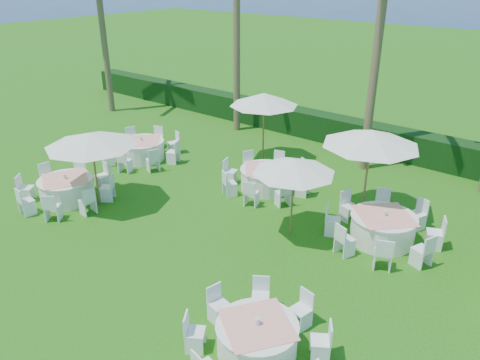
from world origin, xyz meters
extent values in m
plane|color=#1D6311|center=(0.00, 0.00, 0.00)|extent=(120.00, 120.00, 0.00)
cube|color=black|center=(0.00, 12.00, 0.60)|extent=(34.00, 1.00, 1.20)
cylinder|color=white|center=(-4.81, 1.01, 0.39)|extent=(1.77, 1.77, 0.77)
cylinder|color=white|center=(-4.81, 1.01, 0.78)|extent=(1.85, 1.85, 0.03)
cube|color=#F99C8C|center=(-4.81, 1.01, 0.81)|extent=(1.94, 1.94, 0.01)
cylinder|color=silver|center=(-4.81, 1.01, 0.89)|extent=(0.12, 0.12, 0.16)
cube|color=white|center=(-3.73, 1.89, 0.46)|extent=(0.61, 0.61, 0.92)
cube|color=white|center=(-4.67, 2.39, 0.46)|extent=(0.47, 0.47, 0.92)
cube|color=white|center=(-5.68, 2.09, 0.46)|extent=(0.61, 0.61, 0.92)
cube|color=white|center=(-6.19, 1.15, 0.46)|extent=(0.47, 0.47, 0.92)
cube|color=white|center=(-5.88, 0.13, 0.46)|extent=(0.61, 0.61, 0.92)
cube|color=white|center=(-4.94, -0.37, 0.46)|extent=(0.47, 0.47, 0.92)
cube|color=white|center=(-3.93, -0.06, 0.46)|extent=(0.61, 0.61, 0.92)
cube|color=white|center=(-3.43, 0.88, 0.46)|extent=(0.47, 0.47, 0.92)
cylinder|color=white|center=(4.50, -0.56, 0.36)|extent=(1.66, 1.66, 0.72)
cylinder|color=white|center=(4.50, -0.56, 0.73)|extent=(1.73, 1.73, 0.03)
cube|color=#F99C8C|center=(4.50, -0.56, 0.76)|extent=(1.86, 1.86, 0.01)
cylinder|color=silver|center=(4.50, -0.56, 0.84)|extent=(0.12, 0.12, 0.15)
cube|color=white|center=(5.59, 0.15, 0.43)|extent=(0.56, 0.56, 0.86)
cube|color=white|center=(4.77, 0.71, 0.43)|extent=(0.48, 0.48, 0.86)
cube|color=white|center=(3.79, 0.53, 0.43)|extent=(0.56, 0.56, 0.86)
cube|color=white|center=(3.23, -0.29, 0.43)|extent=(0.48, 0.48, 0.86)
cube|color=white|center=(3.42, -1.26, 0.43)|extent=(0.56, 0.56, 0.86)
cylinder|color=white|center=(-5.70, 5.12, 0.39)|extent=(1.80, 1.80, 0.78)
cylinder|color=white|center=(-5.70, 5.12, 0.79)|extent=(1.87, 1.87, 0.03)
cube|color=#F99C8C|center=(-5.70, 5.12, 0.82)|extent=(2.05, 2.05, 0.01)
cylinder|color=silver|center=(-5.70, 5.12, 0.90)|extent=(0.12, 0.12, 0.17)
cube|color=white|center=(-4.39, 5.64, 0.47)|extent=(0.57, 0.57, 0.94)
cube|color=white|center=(-5.14, 6.41, 0.47)|extent=(0.58, 0.58, 0.94)
cube|color=white|center=(-6.22, 6.43, 0.47)|extent=(0.57, 0.57, 0.94)
cube|color=white|center=(-6.99, 5.68, 0.47)|extent=(0.58, 0.58, 0.94)
cube|color=white|center=(-7.01, 4.61, 0.47)|extent=(0.57, 0.57, 0.94)
cube|color=white|center=(-6.26, 3.83, 0.47)|extent=(0.58, 0.58, 0.94)
cube|color=white|center=(-5.18, 3.82, 0.47)|extent=(0.57, 0.57, 0.94)
cube|color=white|center=(-4.41, 4.56, 0.47)|extent=(0.58, 0.58, 0.94)
cylinder|color=white|center=(0.01, 5.99, 0.38)|extent=(1.76, 1.76, 0.76)
cylinder|color=white|center=(0.01, 5.99, 0.77)|extent=(1.84, 1.84, 0.03)
cube|color=#F99C8C|center=(0.01, 5.99, 0.80)|extent=(2.00, 2.00, 0.01)
cylinder|color=silver|center=(0.01, 5.99, 0.88)|extent=(0.12, 0.12, 0.16)
cube|color=white|center=(1.33, 6.37, 0.46)|extent=(0.53, 0.53, 0.92)
cube|color=white|center=(0.68, 7.19, 0.46)|extent=(0.58, 0.58, 0.92)
cube|color=white|center=(-0.37, 7.31, 0.46)|extent=(0.53, 0.53, 0.92)
cube|color=white|center=(-1.19, 6.66, 0.46)|extent=(0.58, 0.58, 0.92)
cube|color=white|center=(-1.31, 5.61, 0.46)|extent=(0.53, 0.53, 0.92)
cube|color=white|center=(-0.66, 4.78, 0.46)|extent=(0.58, 0.58, 0.92)
cube|color=white|center=(0.39, 4.66, 0.46)|extent=(0.53, 0.53, 0.92)
cube|color=white|center=(1.21, 5.32, 0.46)|extent=(0.58, 0.58, 0.92)
cylinder|color=white|center=(4.74, 5.27, 0.40)|extent=(1.84, 1.84, 0.80)
cylinder|color=white|center=(4.74, 5.27, 0.81)|extent=(1.91, 1.91, 0.03)
cube|color=#F99C8C|center=(4.74, 5.27, 0.83)|extent=(2.10, 2.10, 0.01)
cylinder|color=silver|center=(4.74, 5.27, 0.92)|extent=(0.13, 0.13, 0.17)
cube|color=white|center=(6.05, 5.84, 0.48)|extent=(0.59, 0.59, 0.96)
cube|color=white|center=(5.26, 6.60, 0.48)|extent=(0.58, 0.58, 0.96)
cube|color=white|center=(4.17, 6.59, 0.48)|extent=(0.59, 0.59, 0.96)
cube|color=white|center=(3.40, 5.80, 0.48)|extent=(0.58, 0.58, 0.96)
cube|color=white|center=(3.42, 4.70, 0.48)|extent=(0.59, 0.59, 0.96)
cube|color=white|center=(4.21, 3.94, 0.48)|extent=(0.58, 0.58, 0.96)
cube|color=white|center=(5.31, 3.95, 0.48)|extent=(0.59, 0.59, 0.96)
cube|color=white|center=(6.07, 4.74, 0.48)|extent=(0.58, 0.58, 0.96)
cylinder|color=brown|center=(-3.66, 1.48, 1.24)|extent=(0.06, 0.06, 2.48)
cone|color=silver|center=(-3.66, 1.48, 2.35)|extent=(2.94, 2.94, 0.45)
sphere|color=brown|center=(-3.66, 1.48, 2.51)|extent=(0.10, 0.10, 0.10)
cylinder|color=brown|center=(2.46, 3.88, 1.19)|extent=(0.06, 0.06, 2.37)
cone|color=silver|center=(2.46, 3.88, 2.25)|extent=(2.41, 2.41, 0.43)
sphere|color=brown|center=(2.46, 3.88, 2.40)|extent=(0.09, 0.09, 0.09)
cylinder|color=brown|center=(-1.63, 8.09, 1.38)|extent=(0.07, 0.07, 2.76)
cone|color=silver|center=(-1.63, 8.09, 2.62)|extent=(2.73, 2.73, 0.50)
sphere|color=brown|center=(-1.63, 8.09, 2.79)|extent=(0.11, 0.11, 0.11)
cylinder|color=brown|center=(3.59, 6.43, 1.39)|extent=(0.07, 0.07, 2.78)
cone|color=silver|center=(3.59, 6.43, 2.64)|extent=(3.01, 3.01, 0.50)
sphere|color=brown|center=(3.59, 6.43, 2.81)|extent=(0.11, 0.11, 0.11)
cylinder|color=brown|center=(-5.05, 10.62, 4.54)|extent=(0.32, 0.32, 9.08)
cylinder|color=brown|center=(1.95, 10.00, 4.96)|extent=(0.32, 0.32, 9.93)
cylinder|color=brown|center=(-12.56, 8.82, 4.30)|extent=(0.32, 0.32, 8.60)
camera|label=1|loc=(8.84, -6.56, 7.40)|focal=35.00mm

